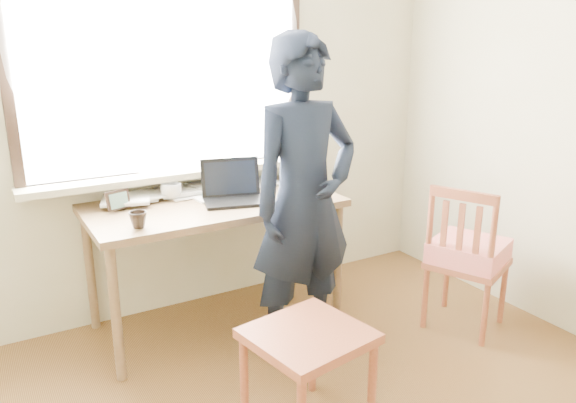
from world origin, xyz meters
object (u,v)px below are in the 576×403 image
desk (214,215)px  person (304,202)px  laptop (233,191)px  side_chair (468,254)px  mug_dark (138,220)px  mug_white (171,191)px  work_chair (308,347)px

desk → person: bearing=-60.3°
laptop → side_chair: (1.20, -0.78, -0.37)m
mug_dark → mug_white: bearing=52.7°
mug_white → person: size_ratio=0.07×
laptop → work_chair: laptop is taller
desk → person: size_ratio=0.84×
mug_white → side_chair: side_chair is taller
desk → mug_dark: (-0.52, -0.24, 0.13)m
mug_white → side_chair: bearing=-33.3°
work_chair → mug_dark: bearing=118.1°
mug_white → person: (0.51, -0.72, 0.04)m
desk → mug_white: size_ratio=11.74×
mug_dark → work_chair: bearing=-61.9°
side_chair → person: person is taller
laptop → work_chair: bearing=-97.8°
desk → work_chair: (-0.04, -1.14, -0.29)m
laptop → person: person is taller
desk → work_chair: 1.18m
mug_dark → work_chair: 1.10m
mug_white → person: bearing=-54.8°
mug_white → side_chair: size_ratio=0.14×
mug_dark → person: size_ratio=0.05×
mug_dark → person: 0.88m
desk → side_chair: size_ratio=1.62×
side_chair → person: (-1.00, 0.27, 0.41)m
laptop → mug_white: (-0.31, 0.21, -0.01)m
desk → side_chair: side_chair is taller
desk → laptop: size_ratio=3.59×
mug_dark → side_chair: bearing=-17.3°
mug_dark → person: bearing=-19.7°
desk → work_chair: size_ratio=2.66×
laptop → mug_dark: size_ratio=4.47×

